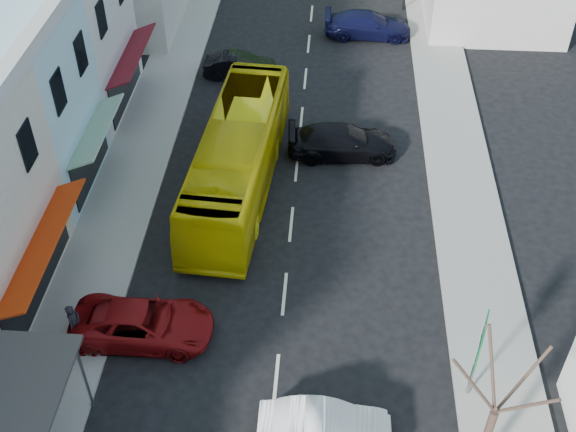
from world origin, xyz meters
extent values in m
plane|color=black|center=(0.00, 0.00, 0.00)|extent=(120.00, 120.00, 0.00)
cube|color=gray|center=(-7.50, 10.00, 0.07)|extent=(3.00, 52.00, 0.15)
cube|color=gray|center=(7.50, 10.00, 0.07)|extent=(3.00, 52.00, 0.15)
cube|color=#AE2906|center=(-8.40, 3.00, 3.05)|extent=(1.30, 6.80, 0.08)
cube|color=#195926|center=(-8.40, 10.00, 3.05)|extent=(1.30, 5.10, 0.08)
cube|color=beige|center=(-12.50, 16.50, 4.00)|extent=(7.00, 7.00, 8.00)
cube|color=#5E0F18|center=(-8.40, 16.50, 3.05)|extent=(1.30, 5.95, 0.08)
imported|color=#D9C30B|center=(-2.49, 10.34, 1.55)|extent=(3.35, 11.75, 3.10)
imported|color=white|center=(1.70, -2.18, 0.70)|extent=(4.43, 1.88, 1.40)
imported|color=maroon|center=(-4.87, 1.60, 0.70)|extent=(4.60, 1.91, 1.40)
imported|color=black|center=(2.07, 13.13, 0.70)|extent=(4.62, 2.15, 1.40)
imported|color=black|center=(-3.59, 20.00, 0.70)|extent=(4.45, 1.93, 1.40)
imported|color=black|center=(3.44, 25.19, 0.70)|extent=(4.51, 1.85, 1.40)
imported|color=black|center=(-7.16, 1.22, 1.00)|extent=(0.50, 0.66, 1.70)
camera|label=1|loc=(1.41, -14.71, 20.38)|focal=45.00mm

